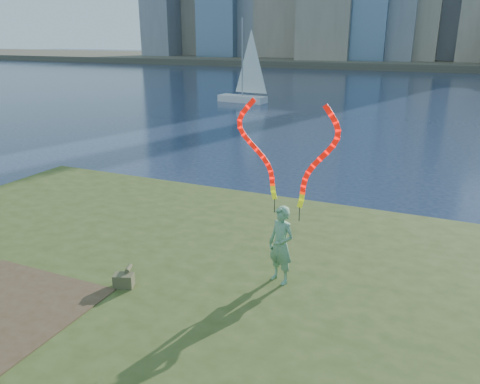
% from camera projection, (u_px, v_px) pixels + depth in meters
% --- Properties ---
extents(ground, '(320.00, 320.00, 0.00)m').
position_uv_depth(ground, '(186.00, 291.00, 10.92)').
color(ground, '#1B2944').
rests_on(ground, ground).
extents(grassy_knoll, '(20.00, 18.00, 0.80)m').
position_uv_depth(grassy_knoll, '(124.00, 333.00, 8.82)').
color(grassy_knoll, '#384719').
rests_on(grassy_knoll, ground).
extents(far_shore, '(320.00, 40.00, 1.20)m').
position_uv_depth(far_shore, '(426.00, 62.00, 93.08)').
color(far_shore, '#474334').
rests_on(far_shore, ground).
extents(woman_with_ribbons, '(1.90, 0.84, 4.03)m').
position_uv_depth(woman_with_ribbons, '(283.00, 218.00, 9.33)').
color(woman_with_ribbons, '#1F732D').
rests_on(woman_with_ribbons, grassy_knoll).
extents(canvas_bag, '(0.46, 0.51, 0.37)m').
position_uv_depth(canvas_bag, '(124.00, 280.00, 9.51)').
color(canvas_bag, '#464D2C').
rests_on(canvas_bag, grassy_knoll).
extents(sailboat, '(4.75, 2.02, 7.13)m').
position_uv_depth(sailboat, '(245.00, 88.00, 41.29)').
color(sailboat, white).
rests_on(sailboat, ground).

